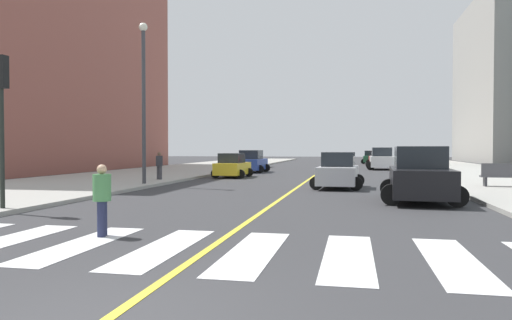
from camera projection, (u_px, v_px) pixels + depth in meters
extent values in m
cube|color=#9E9B93|center=(88.00, 182.00, 27.39)|extent=(10.00, 120.00, 0.15)
cube|color=silver|center=(6.00, 241.00, 10.18)|extent=(0.90, 4.00, 0.01)
cube|color=silver|center=(82.00, 244.00, 9.82)|extent=(0.90, 4.00, 0.01)
cube|color=silver|center=(164.00, 248.00, 9.46)|extent=(0.90, 4.00, 0.01)
cube|color=silver|center=(253.00, 252.00, 9.10)|extent=(0.90, 4.00, 0.01)
cube|color=silver|center=(348.00, 256.00, 8.73)|extent=(0.90, 4.00, 0.01)
cube|color=silver|center=(452.00, 261.00, 8.37)|extent=(0.90, 4.00, 0.01)
cube|color=yellow|center=(323.00, 170.00, 44.53)|extent=(0.16, 80.00, 0.01)
cube|color=brown|center=(17.00, 44.00, 42.95)|extent=(16.00, 32.00, 22.77)
cube|color=red|center=(376.00, 160.00, 57.08)|extent=(1.75, 3.84, 0.82)
cube|color=#1E2328|center=(376.00, 154.00, 57.29)|extent=(1.47, 1.92, 0.69)
cylinder|color=black|center=(369.00, 163.00, 56.11)|extent=(0.62, 0.20, 0.62)
cylinder|color=black|center=(385.00, 163.00, 55.75)|extent=(0.62, 0.20, 0.62)
cylinder|color=black|center=(369.00, 162.00, 58.44)|extent=(0.62, 0.20, 0.62)
cylinder|color=black|center=(383.00, 162.00, 58.07)|extent=(0.62, 0.20, 0.62)
cube|color=silver|center=(382.00, 161.00, 44.62)|extent=(2.12, 4.63, 0.99)
cube|color=#1E2328|center=(382.00, 152.00, 44.87)|extent=(1.77, 2.32, 0.84)
cylinder|color=black|center=(370.00, 166.00, 43.45)|extent=(0.75, 0.25, 0.75)
cylinder|color=black|center=(395.00, 166.00, 43.01)|extent=(0.75, 0.25, 0.75)
cylinder|color=black|center=(370.00, 165.00, 46.25)|extent=(0.75, 0.25, 0.75)
cylinder|color=black|center=(392.00, 165.00, 45.81)|extent=(0.75, 0.25, 0.75)
cube|color=#236B42|center=(370.00, 159.00, 62.05)|extent=(1.88, 3.86, 0.81)
cube|color=#1E2328|center=(370.00, 153.00, 62.25)|extent=(1.53, 1.96, 0.68)
cylinder|color=black|center=(363.00, 161.00, 61.13)|extent=(0.62, 0.23, 0.61)
cylinder|color=black|center=(377.00, 162.00, 60.70)|extent=(0.62, 0.23, 0.61)
cylinder|color=black|center=(364.00, 161.00, 63.40)|extent=(0.62, 0.23, 0.61)
cylinder|color=black|center=(377.00, 161.00, 62.98)|extent=(0.62, 0.23, 0.61)
cube|color=#2D479E|center=(252.00, 164.00, 39.35)|extent=(1.94, 4.14, 0.88)
cube|color=#1E2328|center=(251.00, 155.00, 39.09)|extent=(1.61, 2.09, 0.74)
cylinder|color=black|center=(266.00, 168.00, 40.39)|extent=(0.67, 0.23, 0.66)
cylinder|color=black|center=(245.00, 168.00, 40.81)|extent=(0.67, 0.23, 0.66)
cylinder|color=black|center=(260.00, 169.00, 37.90)|extent=(0.67, 0.23, 0.66)
cylinder|color=black|center=(237.00, 169.00, 38.32)|extent=(0.67, 0.23, 0.66)
cube|color=gold|center=(233.00, 169.00, 32.51)|extent=(1.80, 3.76, 0.79)
cube|color=#1E2328|center=(232.00, 158.00, 32.28)|extent=(1.47, 1.90, 0.67)
cylinder|color=black|center=(249.00, 172.00, 33.43)|extent=(0.61, 0.21, 0.60)
cylinder|color=black|center=(226.00, 172.00, 33.83)|extent=(0.61, 0.21, 0.60)
cylinder|color=black|center=(240.00, 174.00, 31.20)|extent=(0.61, 0.21, 0.60)
cylinder|color=black|center=(215.00, 174.00, 31.60)|extent=(0.61, 0.21, 0.60)
cube|color=#B7B7BC|center=(338.00, 175.00, 23.70)|extent=(2.01, 4.10, 0.86)
cube|color=#1E2328|center=(339.00, 159.00, 23.91)|extent=(1.62, 2.08, 0.73)
cylinder|color=black|center=(316.00, 183.00, 22.73)|extent=(0.66, 0.24, 0.65)
cylinder|color=black|center=(356.00, 184.00, 22.27)|extent=(0.66, 0.24, 0.65)
cylinder|color=black|center=(322.00, 180.00, 25.14)|extent=(0.66, 0.24, 0.65)
cylinder|color=black|center=(358.00, 180.00, 24.68)|extent=(0.66, 0.24, 0.65)
cube|color=black|center=(420.00, 182.00, 17.64)|extent=(2.30, 4.70, 0.99)
cube|color=#1E2328|center=(420.00, 157.00, 17.88)|extent=(1.86, 2.38, 0.83)
cylinder|color=black|center=(391.00, 195.00, 16.53)|extent=(0.76, 0.28, 0.75)
cylinder|color=black|center=(457.00, 196.00, 16.00)|extent=(0.76, 0.28, 0.75)
cylinder|color=black|center=(389.00, 188.00, 19.29)|extent=(0.76, 0.28, 0.75)
cylinder|color=black|center=(445.00, 189.00, 18.77)|extent=(0.76, 0.28, 0.75)
cylinder|color=black|center=(2.00, 148.00, 14.55)|extent=(0.14, 0.14, 3.67)
cube|color=black|center=(1.00, 72.00, 14.50)|extent=(0.36, 0.28, 1.00)
sphere|color=red|center=(5.00, 63.00, 14.66)|extent=(0.18, 0.18, 0.18)
sphere|color=orange|center=(5.00, 73.00, 14.67)|extent=(0.18, 0.18, 0.18)
sphere|color=green|center=(5.00, 83.00, 14.67)|extent=(0.18, 0.18, 0.18)
cube|color=#47474C|center=(500.00, 177.00, 22.90)|extent=(1.83, 0.66, 0.08)
cube|color=#47474C|center=(502.00, 170.00, 22.66)|extent=(1.80, 0.16, 0.60)
cube|color=#2D2D33|center=(485.00, 182.00, 23.07)|extent=(0.13, 0.48, 0.44)
cylinder|color=#232847|center=(101.00, 219.00, 10.61)|extent=(0.18, 0.18, 0.80)
cylinder|color=#232847|center=(103.00, 218.00, 10.77)|extent=(0.18, 0.18, 0.80)
cylinder|color=#47844C|center=(102.00, 188.00, 10.67)|extent=(0.40, 0.40, 0.60)
sphere|color=tan|center=(102.00, 169.00, 10.66)|extent=(0.22, 0.22, 0.22)
cylinder|color=#38383D|center=(158.00, 173.00, 28.18)|extent=(0.18, 0.18, 0.80)
cylinder|color=#38383D|center=(160.00, 173.00, 28.10)|extent=(0.18, 0.18, 0.80)
cylinder|color=#2D2D33|center=(159.00, 161.00, 28.12)|extent=(0.40, 0.40, 0.60)
sphere|color=brown|center=(159.00, 154.00, 28.11)|extent=(0.22, 0.22, 0.22)
cylinder|color=#38383D|center=(144.00, 107.00, 24.75)|extent=(0.20, 0.20, 7.97)
sphere|color=silver|center=(143.00, 27.00, 24.65)|extent=(0.44, 0.44, 0.44)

